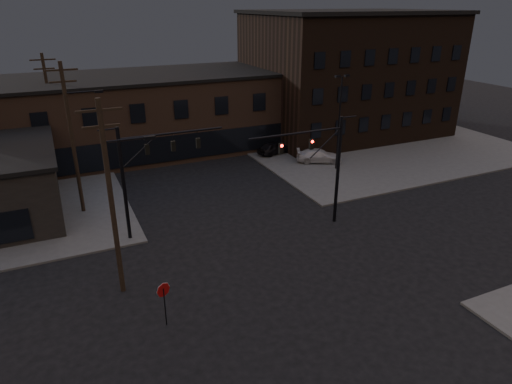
# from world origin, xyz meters

# --- Properties ---
(ground) EXTENTS (140.00, 140.00, 0.00)m
(ground) POSITION_xyz_m (0.00, 0.00, 0.00)
(ground) COLOR black
(ground) RESTS_ON ground
(sidewalk_ne) EXTENTS (30.00, 30.00, 0.15)m
(sidewalk_ne) POSITION_xyz_m (22.00, 22.00, 0.07)
(sidewalk_ne) COLOR #474744
(sidewalk_ne) RESTS_ON ground
(building_row) EXTENTS (40.00, 12.00, 8.00)m
(building_row) POSITION_xyz_m (0.00, 28.00, 4.00)
(building_row) COLOR brown
(building_row) RESTS_ON ground
(building_right) EXTENTS (22.00, 16.00, 14.00)m
(building_right) POSITION_xyz_m (22.00, 26.00, 7.00)
(building_right) COLOR black
(building_right) RESTS_ON ground
(traffic_signal_near) EXTENTS (7.12, 0.24, 8.00)m
(traffic_signal_near) POSITION_xyz_m (5.36, 4.50, 4.93)
(traffic_signal_near) COLOR black
(traffic_signal_near) RESTS_ON ground
(traffic_signal_far) EXTENTS (7.12, 0.24, 8.00)m
(traffic_signal_far) POSITION_xyz_m (-6.72, 8.00, 5.01)
(traffic_signal_far) COLOR black
(traffic_signal_far) RESTS_ON ground
(stop_sign) EXTENTS (0.72, 0.33, 2.48)m
(stop_sign) POSITION_xyz_m (-8.00, -1.99, 1.84)
(stop_sign) COLOR black
(stop_sign) RESTS_ON ground
(utility_pole_near) EXTENTS (3.70, 0.28, 11.00)m
(utility_pole_near) POSITION_xyz_m (-9.43, 2.00, 5.87)
(utility_pole_near) COLOR black
(utility_pole_near) RESTS_ON ground
(utility_pole_mid) EXTENTS (3.70, 0.28, 11.50)m
(utility_pole_mid) POSITION_xyz_m (-10.44, 14.00, 6.13)
(utility_pole_mid) COLOR black
(utility_pole_mid) RESTS_ON ground
(utility_pole_far) EXTENTS (2.20, 0.28, 11.00)m
(utility_pole_far) POSITION_xyz_m (-11.50, 26.00, 5.78)
(utility_pole_far) COLOR black
(utility_pole_far) RESTS_ON ground
(lot_light_a) EXTENTS (1.50, 0.28, 9.14)m
(lot_light_a) POSITION_xyz_m (13.00, 14.00, 5.51)
(lot_light_a) COLOR black
(lot_light_a) RESTS_ON ground
(lot_light_b) EXTENTS (1.50, 0.28, 9.14)m
(lot_light_b) POSITION_xyz_m (19.00, 19.00, 5.51)
(lot_light_b) COLOR black
(lot_light_b) RESTS_ON ground
(parked_car_lot_a) EXTENTS (4.12, 2.35, 1.32)m
(parked_car_lot_a) POSITION_xyz_m (9.64, 20.72, 0.81)
(parked_car_lot_a) COLOR black
(parked_car_lot_a) RESTS_ON sidewalk_ne
(parked_car_lot_b) EXTENTS (4.89, 3.62, 1.32)m
(parked_car_lot_b) POSITION_xyz_m (12.53, 16.38, 0.81)
(parked_car_lot_b) COLOR silver
(parked_car_lot_b) RESTS_ON sidewalk_ne
(car_crossing) EXTENTS (2.57, 4.70, 1.47)m
(car_crossing) POSITION_xyz_m (2.32, 24.39, 0.73)
(car_crossing) COLOR black
(car_crossing) RESTS_ON ground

